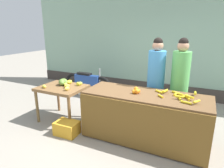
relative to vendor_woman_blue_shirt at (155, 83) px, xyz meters
The scene contains 12 objects.
ground_plane 1.21m from the vendor_woman_blue_shirt, 125.24° to the right, with size 24.00×24.00×0.00m, color gray.
market_wall_back 2.22m from the vendor_woman_blue_shirt, 102.40° to the left, with size 8.65×0.23×3.19m.
fruit_stall_counter 0.81m from the vendor_woman_blue_shirt, 91.27° to the right, with size 2.18×0.82×0.88m.
side_table_wooden 1.99m from the vendor_woman_blue_shirt, 160.90° to the right, with size 0.96×0.78×0.77m.
banana_bunch_pile 0.77m from the vendor_woman_blue_shirt, 47.22° to the right, with size 0.76×0.55×0.07m.
orange_pile 0.69m from the vendor_woman_blue_shirt, 105.16° to the right, with size 0.16×0.24×0.09m.
mango_papaya_pile 1.94m from the vendor_woman_blue_shirt, 163.46° to the right, with size 0.69×0.62×0.14m.
vendor_woman_blue_shirt is the anchor object (origin of this frame).
vendor_woman_green_shirt 0.46m from the vendor_woman_blue_shirt, ahead, with size 0.34×0.34×1.83m.
parked_motorcycle 2.48m from the vendor_woman_blue_shirt, 157.36° to the left, with size 1.60×0.18×0.88m.
produce_crate 1.97m from the vendor_woman_blue_shirt, 141.06° to the right, with size 0.44×0.32×0.26m, color gold.
produce_sack 1.31m from the vendor_woman_blue_shirt, behind, with size 0.36×0.30×0.55m, color tan.
Camera 1 is at (1.29, -3.17, 2.01)m, focal length 31.32 mm.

